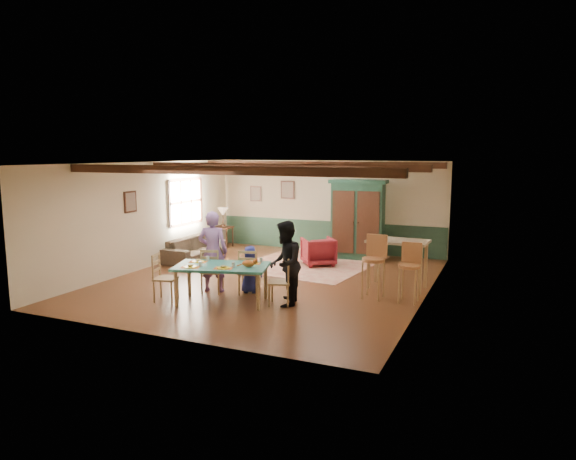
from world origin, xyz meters
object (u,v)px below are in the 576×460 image
at_px(armchair, 318,251).
at_px(end_table, 223,237).
at_px(dining_chair_end_right, 280,281).
at_px(cat, 248,263).
at_px(table_lamp, 223,217).
at_px(bar_stool_right, 409,273).
at_px(person_man, 213,252).
at_px(person_woman, 285,263).
at_px(dining_chair_end_left, 166,277).
at_px(dining_chair_far_right, 249,271).
at_px(dining_table, 222,284).
at_px(dining_chair_far_left, 212,270).
at_px(sofa, 195,249).
at_px(counter_table, 397,264).
at_px(armoire, 358,220).
at_px(bar_stool_left, 373,267).
at_px(person_child, 250,269).

relative_size(armchair, end_table, 1.25).
bearing_deg(dining_chair_end_right, cat, -80.54).
xyz_separation_m(dining_chair_end_right, table_lamp, (-4.15, 4.89, 0.47)).
height_order(table_lamp, bar_stool_right, table_lamp).
height_order(person_man, person_woman, person_man).
relative_size(person_woman, cat, 4.58).
height_order(dining_chair_end_left, end_table, dining_chair_end_left).
xyz_separation_m(dining_chair_far_right, bar_stool_right, (3.17, 0.69, 0.11)).
relative_size(cat, bar_stool_right, 0.31).
relative_size(dining_table, bar_stool_right, 1.53).
relative_size(dining_chair_far_left, bar_stool_right, 0.81).
xyz_separation_m(sofa, counter_table, (5.76, -0.81, 0.23)).
distance_m(dining_table, armoire, 5.37).
bearing_deg(person_woman, bar_stool_left, 112.56).
bearing_deg(counter_table, bar_stool_left, -106.12).
bearing_deg(table_lamp, person_woman, -48.85).
distance_m(dining_chair_far_right, cat, 0.91).
distance_m(person_man, cat, 1.31).
bearing_deg(person_child, dining_chair_end_left, 27.30).
xyz_separation_m(dining_chair_end_right, armchair, (-0.54, 3.63, -0.11)).
bearing_deg(cat, dining_chair_end_right, 9.46).
xyz_separation_m(person_child, armoire, (1.11, 4.29, 0.60)).
xyz_separation_m(cat, bar_stool_left, (2.09, 1.44, -0.20)).
relative_size(dining_table, armoire, 0.82).
height_order(dining_table, cat, cat).
relative_size(person_woman, person_child, 1.64).
xyz_separation_m(sofa, end_table, (-0.22, 1.92, 0.02)).
distance_m(end_table, table_lamp, 0.62).
distance_m(table_lamp, counter_table, 6.59).
height_order(dining_chair_far_right, counter_table, counter_table).
distance_m(person_child, armoire, 4.47).
xyz_separation_m(dining_chair_far_left, counter_table, (3.51, 1.90, 0.06)).
bearing_deg(cat, person_child, 99.46).
height_order(dining_table, dining_chair_far_right, dining_chair_far_right).
xyz_separation_m(dining_chair_end_left, bar_stool_right, (4.47, 1.81, 0.11)).
height_order(person_man, counter_table, person_man).
distance_m(dining_chair_end_right, bar_stool_right, 2.55).
bearing_deg(table_lamp, armchair, -19.23).
xyz_separation_m(person_man, cat, (1.16, -0.60, -0.02)).
bearing_deg(dining_chair_end_right, bar_stool_left, 111.43).
xyz_separation_m(end_table, bar_stool_right, (6.41, -3.72, 0.27)).
bearing_deg(dining_chair_end_right, person_woman, 90.00).
bearing_deg(dining_chair_far_left, dining_chair_end_right, 155.08).
bearing_deg(armoire, dining_chair_far_right, -107.47).
distance_m(dining_chair_end_left, person_woman, 2.42).
distance_m(dining_table, counter_table, 3.84).
height_order(sofa, table_lamp, table_lamp).
height_order(dining_chair_far_left, person_child, person_child).
bearing_deg(armoire, bar_stool_right, -63.92).
bearing_deg(cat, bar_stool_left, 18.58).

